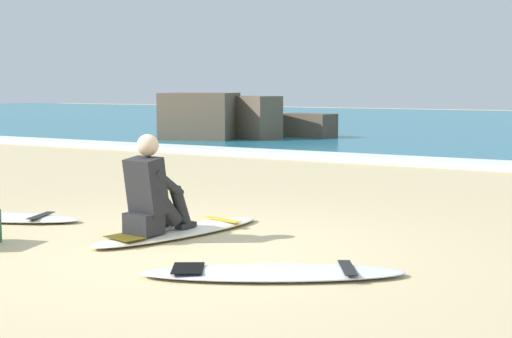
{
  "coord_description": "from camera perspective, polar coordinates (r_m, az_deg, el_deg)",
  "views": [
    {
      "loc": [
        3.9,
        -5.31,
        1.48
      ],
      "look_at": [
        -0.19,
        1.85,
        0.55
      ],
      "focal_mm": 52.26,
      "sensor_mm": 36.0,
      "label": 1
    }
  ],
  "objects": [
    {
      "name": "breaking_foam",
      "position": [
        14.21,
        13.64,
        0.51
      ],
      "size": [
        80.0,
        0.9,
        0.11
      ],
      "primitive_type": "cube",
      "color": "white",
      "rests_on": "ground"
    },
    {
      "name": "ground_plane",
      "position": [
        6.75,
        -6.43,
        -6.27
      ],
      "size": [
        80.0,
        80.0,
        0.0
      ],
      "primitive_type": "plane",
      "color": "#CCB584"
    },
    {
      "name": "surfboard_main",
      "position": [
        7.47,
        -5.85,
        -4.75
      ],
      "size": [
        0.99,
        2.17,
        0.08
      ],
      "color": "#EFE5C6",
      "rests_on": "ground"
    },
    {
      "name": "surfer_seated",
      "position": [
        7.21,
        -7.94,
        -1.96
      ],
      "size": [
        0.42,
        0.73,
        0.95
      ],
      "color": "#232326",
      "rests_on": "surfboard_main"
    },
    {
      "name": "rock_outcrop_distant",
      "position": [
        19.35,
        -2.33,
        3.83
      ],
      "size": [
        4.02,
        3.43,
        1.28
      ],
      "color": "brown",
      "rests_on": "ground"
    },
    {
      "name": "surfboard_spare_far",
      "position": [
        5.83,
        1.3,
        -7.93
      ],
      "size": [
        2.04,
        1.49,
        0.08
      ],
      "color": "silver",
      "rests_on": "ground"
    }
  ]
}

